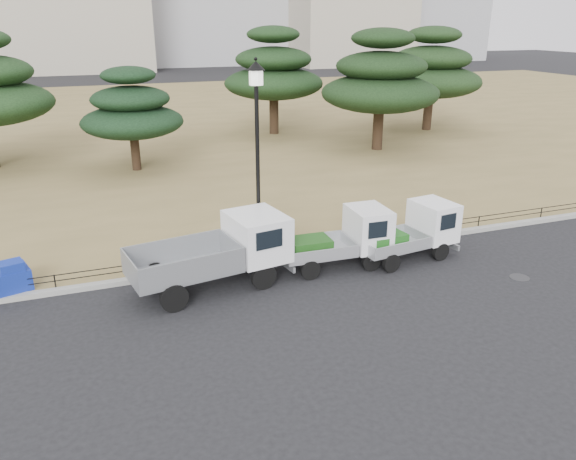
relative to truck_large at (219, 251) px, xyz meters
name	(u,v)px	position (x,y,z in m)	size (l,w,h in m)	color
ground	(312,294)	(2.35, -1.50, -1.13)	(220.00, 220.00, 0.00)	black
lawn	(160,123)	(2.35, 29.10, -1.06)	(120.00, 56.00, 0.15)	olive
curb	(282,258)	(2.35, 1.10, -1.05)	(120.00, 0.25, 0.16)	gray
truck_large	(219,251)	(0.00, 0.00, 0.00)	(4.92, 2.58, 2.04)	black
truck_kei_front	(343,239)	(4.09, 0.08, -0.21)	(3.56, 1.63, 1.86)	black
truck_kei_rear	(413,232)	(6.55, -0.11, -0.23)	(3.61, 1.89, 1.81)	black
street_lamp	(257,129)	(1.67, 1.40, 3.23)	(0.56, 0.56, 6.23)	black
pipe_fence	(280,247)	(2.35, 1.25, -0.70)	(38.00, 0.04, 0.40)	black
tarp_pile	(4,279)	(-5.99, 1.55, -0.62)	(1.59, 1.35, 0.91)	#142CA2
manhole	(519,277)	(8.85, -2.70, -1.13)	(0.60, 0.60, 0.01)	#2D2D30
pine_center_left	(132,111)	(-0.89, 14.56, 2.04)	(5.15, 5.15, 5.23)	black
pine_center_right	(274,72)	(9.08, 21.49, 3.08)	(6.62, 6.62, 7.02)	black
pine_east_near	(381,81)	(13.29, 14.58, 3.03)	(6.89, 6.89, 6.96)	black
pine_east_far	(431,71)	(19.78, 19.12, 3.05)	(6.96, 6.96, 6.99)	black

